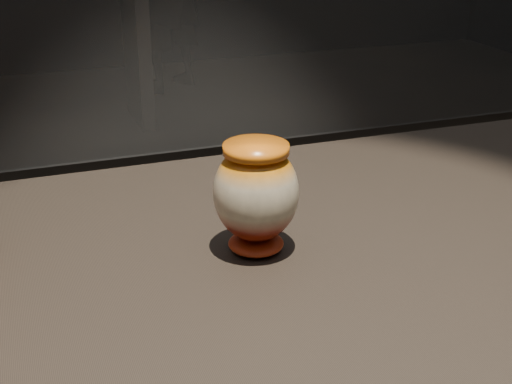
# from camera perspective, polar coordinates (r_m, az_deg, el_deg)

# --- Properties ---
(main_vase) EXTENTS (0.12, 0.12, 0.16)m
(main_vase) POSITION_cam_1_polar(r_m,az_deg,el_deg) (0.96, 0.00, -0.15)
(main_vase) COLOR maroon
(main_vase) RESTS_ON display_plinth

